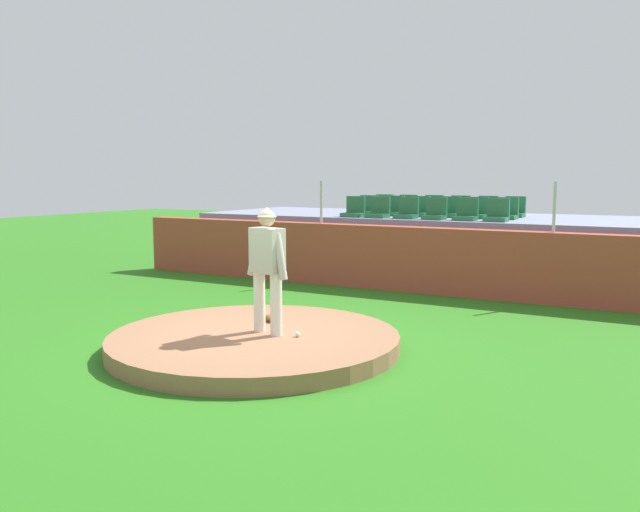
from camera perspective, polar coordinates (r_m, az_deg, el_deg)
name	(u,v)px	position (r m, az deg, el deg)	size (l,w,h in m)	color
ground_plane	(255,349)	(9.35, -5.77, -8.18)	(60.00, 60.00, 0.00)	#2A711B
pitchers_mound	(255,341)	(9.32, -5.78, -7.49)	(4.12, 4.12, 0.23)	#956648
pitcher	(267,261)	(9.09, -4.67, -0.43)	(0.80, 0.38, 1.79)	silver
baseball	(298,334)	(9.04, -1.99, -6.91)	(0.07, 0.07, 0.07)	white
fielding_glove	(272,318)	(9.99, -4.24, -5.48)	(0.30, 0.20, 0.11)	brown
brick_barrier	(400,258)	(14.04, 7.08, -0.21)	(13.77, 0.40, 1.39)	#A44230
fence_post_left	(321,202)	(14.77, 0.11, 4.77)	(0.06, 0.06, 0.97)	silver
fence_post_right	(554,207)	(13.11, 19.97, 4.07)	(0.06, 0.06, 0.97)	silver
bleacher_platform	(442,245)	(16.66, 10.67, 1.00)	(12.21, 4.11, 1.47)	gray
stadium_chair_0	(354,210)	(15.81, 3.01, 4.04)	(0.48, 0.44, 0.50)	#25683E
stadium_chair_1	(379,211)	(15.53, 5.20, 3.96)	(0.48, 0.44, 0.50)	#25683E
stadium_chair_2	(407,212)	(15.29, 7.67, 3.88)	(0.48, 0.44, 0.50)	#25683E
stadium_chair_3	(435,213)	(15.03, 10.12, 3.78)	(0.48, 0.44, 0.50)	#25683E
stadium_chair_4	(466,213)	(14.85, 12.76, 3.68)	(0.48, 0.44, 0.50)	#25683E
stadium_chair_5	(497,214)	(14.68, 15.34, 3.57)	(0.48, 0.44, 0.50)	#25683E
stadium_chair_6	(367,209)	(16.63, 4.19, 4.17)	(0.48, 0.44, 0.50)	#25683E
stadium_chair_7	(394,209)	(16.38, 6.53, 4.10)	(0.48, 0.44, 0.50)	#25683E
stadium_chair_8	(419,210)	(16.11, 8.75, 4.02)	(0.48, 0.44, 0.50)	#25683E
stadium_chair_9	(449,211)	(15.88, 11.33, 3.92)	(0.48, 0.44, 0.50)	#25683E
stadium_chair_10	(477,212)	(15.67, 13.64, 3.82)	(0.48, 0.44, 0.50)	#25683E
stadium_chair_11	(507,212)	(15.54, 16.14, 3.72)	(0.48, 0.44, 0.50)	#25683E
stadium_chair_12	(383,207)	(17.45, 5.60, 4.29)	(0.48, 0.44, 0.50)	#25683E
stadium_chair_13	(407,208)	(17.23, 7.68, 4.23)	(0.48, 0.44, 0.50)	#25683E
stadium_chair_14	(433,209)	(16.97, 9.94, 4.14)	(0.48, 0.44, 0.50)	#25683E
stadium_chair_15	(460,209)	(16.72, 12.20, 4.05)	(0.48, 0.44, 0.50)	#25683E
stadium_chair_16	(487,210)	(16.54, 14.51, 3.95)	(0.48, 0.44, 0.50)	#25683E
stadium_chair_17	(514,211)	(16.37, 16.77, 3.85)	(0.48, 0.44, 0.50)	#25683E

